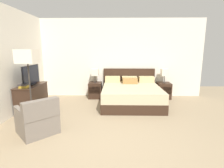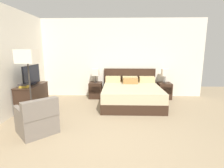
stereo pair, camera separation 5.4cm
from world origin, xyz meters
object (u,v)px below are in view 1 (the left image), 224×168
(table_lamp_right, at_px, (165,73))
(dresser, at_px, (32,97))
(nightstand_right, at_px, (164,90))
(book_blue_cover, at_px, (24,86))
(book_red_cover, at_px, (24,87))
(armchair_by_window, at_px, (38,120))
(book_small_top, at_px, (23,85))
(nightstand_left, at_px, (95,90))
(bed, at_px, (131,94))
(floor_lamp, at_px, (27,60))
(tv, at_px, (31,75))
(table_lamp_left, at_px, (95,72))

(table_lamp_right, relative_size, dresser, 0.43)
(nightstand_right, xyz_separation_m, dresser, (-4.07, -1.26, 0.09))
(book_blue_cover, bearing_deg, book_red_cover, 180.00)
(book_red_cover, distance_m, armchair_by_window, 1.41)
(table_lamp_right, relative_size, book_small_top, 2.38)
(table_lamp_right, xyz_separation_m, book_blue_cover, (-4.07, -1.64, -0.15))
(nightstand_left, xyz_separation_m, nightstand_right, (2.42, 0.00, 0.00))
(nightstand_right, height_order, book_red_cover, book_red_cover)
(bed, height_order, floor_lamp, floor_lamp)
(table_lamp_right, xyz_separation_m, armchair_by_window, (-3.27, -2.71, -0.62))
(bed, height_order, book_red_cover, bed)
(book_red_cover, bearing_deg, armchair_by_window, -53.13)
(bed, height_order, dresser, bed)
(tv, height_order, book_small_top, tv)
(book_small_top, bearing_deg, tv, 88.40)
(nightstand_left, bearing_deg, table_lamp_left, 90.00)
(table_lamp_right, bearing_deg, table_lamp_left, 180.00)
(nightstand_left, height_order, table_lamp_left, table_lamp_left)
(nightstand_left, bearing_deg, tv, -143.90)
(dresser, height_order, book_small_top, book_small_top)
(bed, relative_size, book_blue_cover, 10.10)
(table_lamp_left, relative_size, book_blue_cover, 2.49)
(dresser, bearing_deg, book_blue_cover, -89.63)
(floor_lamp, bearing_deg, book_blue_cover, 129.25)
(tv, distance_m, floor_lamp, 1.13)
(dresser, height_order, book_blue_cover, book_blue_cover)
(tv, bearing_deg, armchair_by_window, -62.10)
(table_lamp_right, height_order, book_small_top, table_lamp_right)
(nightstand_right, distance_m, tv, 4.30)
(nightstand_right, height_order, floor_lamp, floor_lamp)
(nightstand_left, height_order, book_blue_cover, book_blue_cover)
(dresser, xyz_separation_m, tv, (0.00, 0.06, 0.61))
(nightstand_right, bearing_deg, nightstand_left, 180.00)
(table_lamp_left, distance_m, floor_lamp, 2.54)
(bed, distance_m, armchair_by_window, 2.91)
(tv, bearing_deg, nightstand_right, 16.52)
(book_blue_cover, bearing_deg, nightstand_right, 21.98)
(nightstand_left, relative_size, dresser, 0.48)
(book_small_top, distance_m, armchair_by_window, 1.44)
(dresser, bearing_deg, book_small_top, -91.45)
(table_lamp_left, xyz_separation_m, armchair_by_window, (-0.86, -2.71, -0.62))
(table_lamp_left, bearing_deg, armchair_by_window, -107.55)
(nightstand_left, relative_size, floor_lamp, 0.32)
(nightstand_left, distance_m, book_blue_cover, 2.38)
(nightstand_right, relative_size, tv, 0.59)
(armchair_by_window, bearing_deg, book_small_top, 127.12)
(table_lamp_right, distance_m, floor_lamp, 4.28)
(nightstand_right, height_order, book_blue_cover, book_blue_cover)
(bed, height_order, table_lamp_left, table_lamp_left)
(table_lamp_right, xyz_separation_m, floor_lamp, (-3.66, -2.15, 0.56))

